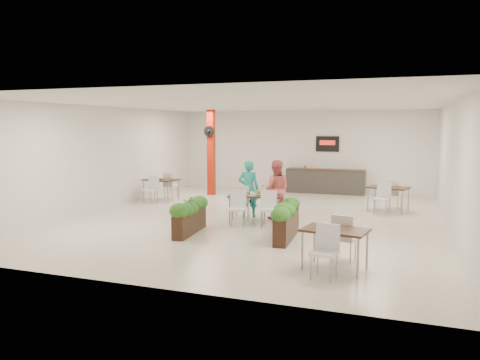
% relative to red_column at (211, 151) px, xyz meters
% --- Properties ---
extents(ground, '(12.00, 12.00, 0.00)m').
position_rel_red_column_xyz_m(ground, '(3.00, -3.79, -1.64)').
color(ground, beige).
rests_on(ground, ground).
extents(room_shell, '(10.10, 12.10, 3.22)m').
position_rel_red_column_xyz_m(room_shell, '(3.00, -3.79, 0.36)').
color(room_shell, white).
rests_on(room_shell, ground).
extents(red_column, '(0.40, 0.41, 3.20)m').
position_rel_red_column_xyz_m(red_column, '(0.00, 0.00, 0.00)').
color(red_column, '#A81D0B').
rests_on(red_column, ground).
extents(service_counter, '(3.00, 0.64, 2.20)m').
position_rel_red_column_xyz_m(service_counter, '(4.00, 1.86, -1.15)').
color(service_counter, '#2B2926').
rests_on(service_counter, ground).
extents(main_table, '(1.56, 1.86, 0.92)m').
position_rel_red_column_xyz_m(main_table, '(3.12, -4.31, -1.01)').
color(main_table, black).
rests_on(main_table, ground).
extents(diner_man, '(0.67, 0.52, 1.62)m').
position_rel_red_column_xyz_m(diner_man, '(2.73, -3.65, -0.83)').
color(diner_man, teal).
rests_on(diner_man, ground).
extents(diner_woman, '(0.92, 0.79, 1.65)m').
position_rel_red_column_xyz_m(diner_woman, '(3.53, -3.65, -0.82)').
color(diner_woman, '#E66666').
rests_on(diner_woman, ground).
extents(planter_left, '(0.53, 1.75, 0.91)m').
position_rel_red_column_xyz_m(planter_left, '(2.06, -6.10, -1.15)').
color(planter_left, black).
rests_on(planter_left, ground).
extents(planter_right, '(0.50, 1.86, 0.97)m').
position_rel_red_column_xyz_m(planter_right, '(4.41, -5.87, -1.15)').
color(planter_right, black).
rests_on(planter_right, ground).
extents(side_table_a, '(1.23, 1.66, 0.92)m').
position_rel_red_column_xyz_m(side_table_a, '(-1.10, -1.88, -1.02)').
color(side_table_a, black).
rests_on(side_table_a, ground).
extents(side_table_b, '(1.32, 1.67, 0.92)m').
position_rel_red_column_xyz_m(side_table_b, '(6.46, -1.35, -1.02)').
color(side_table_b, black).
rests_on(side_table_b, ground).
extents(side_table_c, '(1.23, 1.67, 0.92)m').
position_rel_red_column_xyz_m(side_table_c, '(5.80, -7.83, -1.02)').
color(side_table_c, black).
rests_on(side_table_c, ground).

